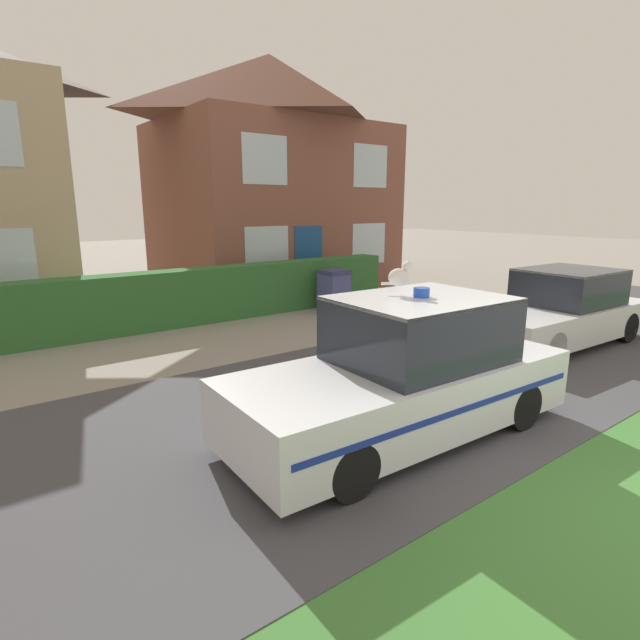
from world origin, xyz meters
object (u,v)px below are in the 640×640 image
Objects in this scene: police_car at (406,374)px; cat at (400,275)px; wheelie_bin at (334,290)px; house_right at (272,172)px; neighbour_car_near at (560,310)px.

police_car is 13.24× the size of cat.
cat is 7.02m from wheelie_bin.
house_right reaches higher than cat.
police_car reaches higher than wheelie_bin.
wheelie_bin is (3.66, 5.83, -1.34)m from cat.
police_car is 0.58× the size of house_right.
police_car is 4.00× the size of wheelie_bin.
house_right is (-0.35, 10.06, 3.11)m from neighbour_car_near.
neighbour_car_near is (5.28, 0.73, -1.21)m from cat.
house_right reaches higher than wheelie_bin.
neighbour_car_near reaches higher than wheelie_bin.
neighbour_car_near is 0.59× the size of house_right.
police_car is 1.16m from cat.
house_right is at bearing 75.46° from wheelie_bin.
police_car is 12.48m from house_right.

